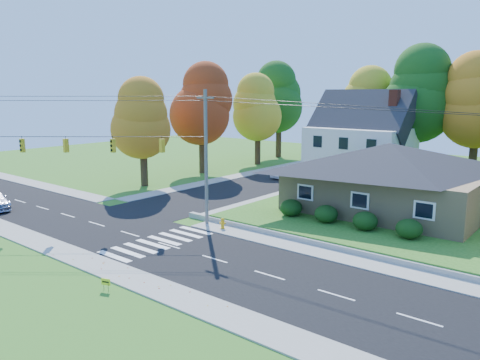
% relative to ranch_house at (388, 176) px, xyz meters
% --- Properties ---
extents(ground, '(120.00, 120.00, 0.00)m').
position_rel_ranch_house_xyz_m(ground, '(-8.00, -16.00, -3.27)').
color(ground, '#3D7923').
extents(road_main, '(90.00, 8.00, 0.02)m').
position_rel_ranch_house_xyz_m(road_main, '(-8.00, -16.00, -3.26)').
color(road_main, black).
rests_on(road_main, ground).
extents(road_cross, '(8.00, 44.00, 0.02)m').
position_rel_ranch_house_xyz_m(road_cross, '(-16.00, 10.00, -3.25)').
color(road_cross, black).
rests_on(road_cross, ground).
extents(sidewalk_north, '(90.00, 2.00, 0.08)m').
position_rel_ranch_house_xyz_m(sidewalk_north, '(-8.00, -11.00, -3.23)').
color(sidewalk_north, '#9C9A90').
rests_on(sidewalk_north, ground).
extents(sidewalk_south, '(90.00, 2.00, 0.08)m').
position_rel_ranch_house_xyz_m(sidewalk_south, '(-8.00, -21.00, -3.23)').
color(sidewalk_south, '#9C9A90').
rests_on(sidewalk_south, ground).
extents(lawn, '(30.00, 30.00, 0.50)m').
position_rel_ranch_house_xyz_m(lawn, '(5.00, 5.00, -3.02)').
color(lawn, '#3D7923').
rests_on(lawn, ground).
extents(ranch_house, '(14.60, 10.60, 5.40)m').
position_rel_ranch_house_xyz_m(ranch_house, '(0.00, 0.00, 0.00)').
color(ranch_house, tan).
rests_on(ranch_house, lawn).
extents(colonial_house, '(10.40, 8.40, 9.60)m').
position_rel_ranch_house_xyz_m(colonial_house, '(-7.96, 12.00, 1.32)').
color(colonial_house, silver).
rests_on(colonial_house, lawn).
extents(hedge_row, '(10.70, 1.70, 1.27)m').
position_rel_ranch_house_xyz_m(hedge_row, '(-0.50, -6.20, -2.13)').
color(hedge_row, '#163A10').
rests_on(hedge_row, lawn).
extents(traffic_infrastructure, '(38.10, 10.66, 10.00)m').
position_rel_ranch_house_xyz_m(traffic_infrastructure, '(-8.15, -14.65, 1.88)').
color(traffic_infrastructure, '#666059').
rests_on(traffic_infrastructure, ground).
extents(tree_lot_0, '(6.72, 6.72, 12.51)m').
position_rel_ranch_house_xyz_m(tree_lot_0, '(-10.00, 18.00, 5.04)').
color(tree_lot_0, '#3F2A19').
rests_on(tree_lot_0, lawn).
extents(tree_lot_1, '(7.84, 7.84, 14.60)m').
position_rel_ranch_house_xyz_m(tree_lot_1, '(-4.00, 17.00, 6.35)').
color(tree_lot_1, '#3F2A19').
rests_on(tree_lot_1, lawn).
extents(tree_lot_2, '(7.28, 7.28, 13.56)m').
position_rel_ranch_house_xyz_m(tree_lot_2, '(2.00, 18.00, 5.70)').
color(tree_lot_2, '#3F2A19').
rests_on(tree_lot_2, lawn).
extents(tree_west_0, '(6.16, 6.16, 11.47)m').
position_rel_ranch_house_xyz_m(tree_west_0, '(-25.00, -4.00, 3.89)').
color(tree_west_0, '#3F2A19').
rests_on(tree_west_0, ground).
extents(tree_west_1, '(7.28, 7.28, 13.56)m').
position_rel_ranch_house_xyz_m(tree_west_1, '(-26.00, 6.00, 5.20)').
color(tree_west_1, '#3F2A19').
rests_on(tree_west_1, ground).
extents(tree_west_2, '(6.72, 6.72, 12.51)m').
position_rel_ranch_house_xyz_m(tree_west_2, '(-25.00, 16.00, 4.54)').
color(tree_west_2, '#3F2A19').
rests_on(tree_west_2, ground).
extents(tree_west_3, '(7.84, 7.84, 14.60)m').
position_rel_ranch_house_xyz_m(tree_west_3, '(-27.00, 24.00, 5.85)').
color(tree_west_3, '#3F2A19').
rests_on(tree_west_3, ground).
extents(white_car, '(2.15, 4.33, 1.37)m').
position_rel_ranch_house_xyz_m(white_car, '(-15.77, 9.47, -2.56)').
color(white_car, silver).
rests_on(white_car, road_cross).
extents(fire_hydrant, '(0.48, 0.37, 0.84)m').
position_rel_ranch_house_xyz_m(fire_hydrant, '(-7.77, -10.99, -2.86)').
color(fire_hydrant, '#EAA30F').
rests_on(fire_hydrant, ground).
extents(yard_sign, '(0.49, 0.21, 0.64)m').
position_rel_ranch_house_xyz_m(yard_sign, '(-5.15, -22.76, -2.81)').
color(yard_sign, black).
rests_on(yard_sign, ground).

